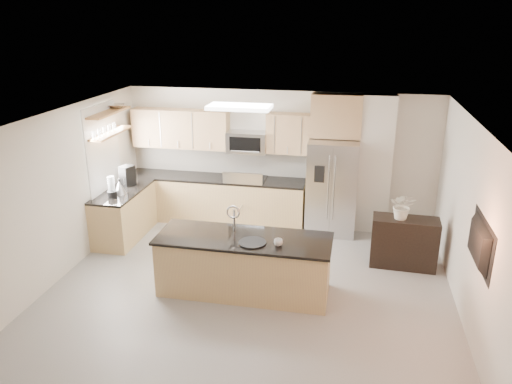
% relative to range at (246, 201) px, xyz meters
% --- Properties ---
extents(floor, '(6.50, 6.50, 0.00)m').
position_rel_range_xyz_m(floor, '(0.60, -2.92, -0.47)').
color(floor, gray).
rests_on(floor, ground).
extents(ceiling, '(6.00, 6.50, 0.02)m').
position_rel_range_xyz_m(ceiling, '(0.60, -2.92, 2.13)').
color(ceiling, white).
rests_on(ceiling, wall_back).
extents(wall_back, '(6.00, 0.02, 2.60)m').
position_rel_range_xyz_m(wall_back, '(0.60, 0.33, 0.83)').
color(wall_back, beige).
rests_on(wall_back, floor).
extents(wall_left, '(0.02, 6.50, 2.60)m').
position_rel_range_xyz_m(wall_left, '(-2.40, -2.92, 0.83)').
color(wall_left, beige).
rests_on(wall_left, floor).
extents(wall_right, '(0.02, 6.50, 2.60)m').
position_rel_range_xyz_m(wall_right, '(3.60, -2.92, 0.83)').
color(wall_right, beige).
rests_on(wall_right, floor).
extents(back_counter, '(3.55, 0.66, 1.44)m').
position_rel_range_xyz_m(back_counter, '(-0.63, 0.01, -0.00)').
color(back_counter, tan).
rests_on(back_counter, floor).
extents(left_counter, '(0.66, 1.50, 0.92)m').
position_rel_range_xyz_m(left_counter, '(-2.07, -1.07, -0.01)').
color(left_counter, tan).
rests_on(left_counter, floor).
extents(range, '(0.76, 0.64, 1.14)m').
position_rel_range_xyz_m(range, '(0.00, 0.00, 0.00)').
color(range, black).
rests_on(range, floor).
extents(upper_cabinets, '(3.50, 0.33, 0.75)m').
position_rel_range_xyz_m(upper_cabinets, '(-0.70, 0.16, 1.35)').
color(upper_cabinets, tan).
rests_on(upper_cabinets, wall_back).
extents(microwave, '(0.76, 0.40, 0.40)m').
position_rel_range_xyz_m(microwave, '(0.00, 0.12, 1.16)').
color(microwave, '#ADADB0').
rests_on(microwave, upper_cabinets).
extents(refrigerator, '(0.92, 0.78, 1.78)m').
position_rel_range_xyz_m(refrigerator, '(1.66, -0.05, 0.42)').
color(refrigerator, '#ADADB0').
rests_on(refrigerator, floor).
extents(partition_column, '(0.60, 0.30, 2.60)m').
position_rel_range_xyz_m(partition_column, '(2.42, 0.18, 0.83)').
color(partition_column, beige).
rests_on(partition_column, floor).
extents(window, '(0.04, 1.15, 1.65)m').
position_rel_range_xyz_m(window, '(-2.38, -1.07, 1.18)').
color(window, white).
rests_on(window, wall_left).
extents(shelf_lower, '(0.30, 1.20, 0.04)m').
position_rel_range_xyz_m(shelf_lower, '(-2.25, -0.97, 1.48)').
color(shelf_lower, olive).
rests_on(shelf_lower, wall_left).
extents(shelf_upper, '(0.30, 1.20, 0.04)m').
position_rel_range_xyz_m(shelf_upper, '(-2.25, -0.97, 1.85)').
color(shelf_upper, olive).
rests_on(shelf_upper, wall_left).
extents(ceiling_fixture, '(1.00, 0.50, 0.06)m').
position_rel_range_xyz_m(ceiling_fixture, '(0.20, -1.32, 2.09)').
color(ceiling_fixture, white).
rests_on(ceiling_fixture, ceiling).
extents(island, '(2.56, 0.93, 1.31)m').
position_rel_range_xyz_m(island, '(0.53, -2.53, -0.03)').
color(island, tan).
rests_on(island, floor).
extents(credenza, '(1.07, 0.48, 0.84)m').
position_rel_range_xyz_m(credenza, '(2.92, -1.23, -0.05)').
color(credenza, black).
rests_on(credenza, floor).
extents(cup, '(0.16, 0.16, 0.10)m').
position_rel_range_xyz_m(cup, '(1.06, -2.70, 0.46)').
color(cup, silver).
rests_on(cup, island).
extents(platter, '(0.51, 0.51, 0.02)m').
position_rel_range_xyz_m(platter, '(0.69, -2.71, 0.42)').
color(platter, black).
rests_on(platter, island).
extents(blender, '(0.17, 0.17, 0.38)m').
position_rel_range_xyz_m(blender, '(-2.08, -1.44, 0.61)').
color(blender, black).
rests_on(blender, left_counter).
extents(kettle, '(0.22, 0.22, 0.28)m').
position_rel_range_xyz_m(kettle, '(-2.02, -1.24, 0.57)').
color(kettle, '#ADADB0').
rests_on(kettle, left_counter).
extents(coffee_maker, '(0.28, 0.30, 0.37)m').
position_rel_range_xyz_m(coffee_maker, '(-2.10, -0.77, 0.63)').
color(coffee_maker, black).
rests_on(coffee_maker, left_counter).
extents(bowl, '(0.45, 0.45, 0.09)m').
position_rel_range_xyz_m(bowl, '(-2.25, -0.62, 1.91)').
color(bowl, '#ADADB0').
rests_on(bowl, shelf_upper).
extents(flower_vase, '(0.63, 0.55, 0.67)m').
position_rel_range_xyz_m(flower_vase, '(2.84, -1.24, 0.70)').
color(flower_vase, beige).
rests_on(flower_vase, credenza).
extents(television, '(0.14, 1.08, 0.62)m').
position_rel_range_xyz_m(television, '(3.51, -3.12, 0.88)').
color(television, black).
rests_on(television, wall_right).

